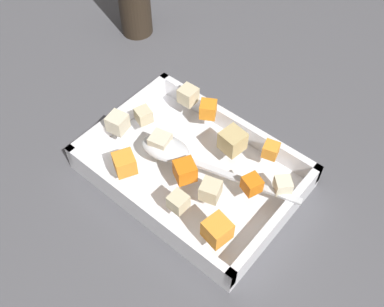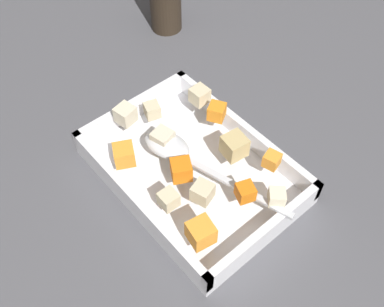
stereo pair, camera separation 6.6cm
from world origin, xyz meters
name	(u,v)px [view 2 (the right image)]	position (x,y,z in m)	size (l,w,h in m)	color
ground_plane	(180,178)	(0.00, 0.00, 0.00)	(4.00, 4.00, 0.00)	#4C4C51
baking_dish	(192,171)	(-0.01, -0.02, 0.01)	(0.33, 0.23, 0.05)	silver
carrot_chunk_corner_nw	(181,170)	(-0.03, 0.02, 0.06)	(0.03, 0.03, 0.03)	orange
carrot_chunk_heap_top	(272,160)	(-0.10, -0.10, 0.06)	(0.02, 0.02, 0.02)	orange
carrot_chunk_heap_side	(201,233)	(-0.12, 0.06, 0.07)	(0.03, 0.03, 0.03)	orange
carrot_chunk_near_spoon	(217,112)	(0.03, -0.10, 0.06)	(0.03, 0.03, 0.03)	orange
carrot_chunk_corner_se	(245,192)	(-0.11, -0.03, 0.06)	(0.02, 0.02, 0.02)	orange
carrot_chunk_under_handle	(124,155)	(0.05, 0.06, 0.07)	(0.03, 0.03, 0.03)	orange
potato_chunk_center	(152,110)	(0.10, -0.03, 0.06)	(0.02, 0.02, 0.02)	beige
potato_chunk_far_right	(277,197)	(-0.15, -0.06, 0.06)	(0.02, 0.02, 0.02)	beige
potato_chunk_near_right	(203,192)	(-0.07, 0.02, 0.06)	(0.03, 0.03, 0.03)	beige
potato_chunk_near_left	(200,95)	(0.07, -0.11, 0.06)	(0.03, 0.03, 0.03)	beige
potato_chunk_mid_left	(234,146)	(-0.05, -0.07, 0.07)	(0.03, 0.03, 0.03)	tan
potato_chunk_front_center	(169,199)	(-0.05, 0.06, 0.06)	(0.02, 0.02, 0.02)	beige
parsnip_chunk_corner_ne	(163,139)	(0.04, 0.00, 0.06)	(0.03, 0.03, 0.03)	beige
parsnip_chunk_mid_right	(125,114)	(0.12, 0.01, 0.06)	(0.03, 0.03, 0.03)	beige
serving_spoon	(173,150)	(0.01, 0.00, 0.06)	(0.26, 0.10, 0.02)	silver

